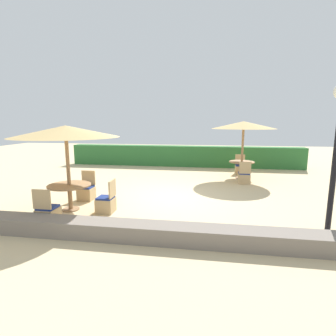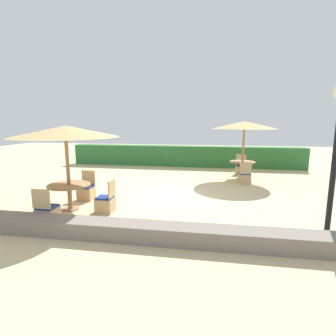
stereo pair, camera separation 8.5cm
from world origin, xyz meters
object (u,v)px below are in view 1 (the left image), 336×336
patio_chair_front_left_north (87,192)px  patio_chair_back_right_south (244,177)px  round_table_front_left (70,189)px  round_table_back_right (242,165)px  patio_chair_front_left_east (106,203)px  parasol_back_right (244,125)px  parasol_front_left (66,132)px  patio_chair_front_left_south (48,214)px  patio_chair_back_right_north (240,169)px

patio_chair_front_left_north → patio_chair_back_right_south: same height
round_table_front_left → round_table_back_right: size_ratio=1.09×
patio_chair_front_left_east → parasol_back_right: parasol_back_right is taller
round_table_back_right → patio_chair_back_right_south: 1.11m
parasol_front_left → round_table_back_right: bearing=44.0°
parasol_front_left → patio_chair_back_right_south: size_ratio=3.14×
parasol_front_left → patio_chair_front_left_south: parasol_front_left is taller
patio_chair_front_left_north → patio_chair_back_right_north: bearing=-136.6°
parasol_front_left → round_table_front_left: size_ratio=2.44×
parasol_front_left → patio_chair_front_left_south: size_ratio=3.14×
round_table_front_left → patio_chair_front_left_east: 1.16m
patio_chair_front_left_north → patio_chair_front_left_east: bearing=136.3°
patio_chair_front_left_east → patio_chair_back_right_north: same height
patio_chair_back_right_north → round_table_back_right: bearing=86.6°
parasol_front_left → patio_chair_back_right_north: parasol_front_left is taller
parasol_front_left → round_table_front_left: (-0.00, -0.00, -1.63)m
patio_chair_front_left_east → round_table_back_right: bearing=-39.3°
parasol_front_left → round_table_back_right: size_ratio=2.65×
round_table_front_left → patio_chair_front_left_east: size_ratio=1.29×
round_table_front_left → patio_chair_back_right_south: (5.35, 4.12, -0.35)m
patio_chair_front_left_south → parasol_back_right: bearing=49.4°
patio_chair_front_left_south → round_table_back_right: patio_chair_front_left_south is taller
parasol_back_right → patio_chair_back_right_south: bearing=-90.7°
patio_chair_front_left_north → round_table_back_right: size_ratio=0.84×
patio_chair_front_left_east → patio_chair_back_right_north: 7.54m
patio_chair_front_left_north → patio_chair_back_right_north: 7.46m
parasol_front_left → parasol_back_right: bearing=44.0°
parasol_front_left → patio_chair_front_left_north: parasol_front_left is taller
patio_chair_front_left_east → patio_chair_front_left_south: 1.51m
patio_chair_front_left_east → patio_chair_front_left_north: 1.52m
patio_chair_back_right_south → round_table_front_left: bearing=-142.4°
patio_chair_back_right_south → patio_chair_back_right_north: size_ratio=1.00×
patio_chair_back_right_north → patio_chair_front_left_south: bearing=53.1°
patio_chair_front_left_north → patio_chair_front_left_south: bearing=89.9°
round_table_back_right → patio_chair_front_left_east: bearing=-129.3°
patio_chair_front_left_north → patio_chair_back_right_south: 6.19m
patio_chair_back_right_south → patio_chair_back_right_north: (0.07, 2.02, 0.00)m
parasol_back_right → round_table_back_right: parasol_back_right is taller
round_table_front_left → parasol_back_right: (5.37, 5.18, 1.74)m
patio_chair_front_left_north → parasol_back_right: parasol_back_right is taller
patio_chair_front_left_south → patio_chair_front_left_north: bearing=89.9°
round_table_back_right → patio_chair_back_right_north: bearing=86.6°
parasol_back_right → round_table_front_left: bearing=-136.0°
round_table_back_right → parasol_back_right: bearing=0.0°
parasol_front_left → parasol_back_right: (5.37, 5.18, 0.11)m
patio_chair_back_right_south → patio_chair_front_left_north: bearing=-149.8°
parasol_front_left → round_table_front_left: parasol_front_left is taller
patio_chair_back_right_south → parasol_back_right: bearing=89.3°
parasol_front_left → patio_chair_back_right_south: (5.35, 4.12, -1.98)m
patio_chair_front_left_east → patio_chair_back_right_north: bearing=-34.9°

